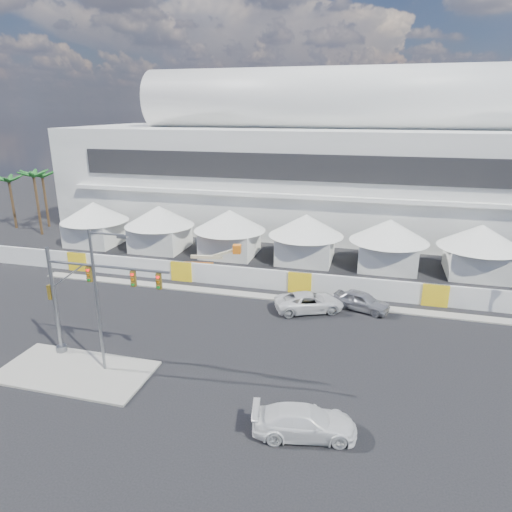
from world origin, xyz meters
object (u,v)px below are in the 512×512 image
(traffic_mast, at_px, (77,299))
(pickup_near, at_px, (304,422))
(sedan_silver, at_px, (361,301))
(streetlight_median, at_px, (100,292))
(boom_lift, at_px, (202,266))
(pickup_curb, at_px, (309,302))

(traffic_mast, bearing_deg, pickup_near, -14.09)
(sedan_silver, bearing_deg, streetlight_median, 150.90)
(pickup_near, height_order, traffic_mast, traffic_mast)
(streetlight_median, bearing_deg, boom_lift, 92.36)
(sedan_silver, distance_m, boom_lift, 17.34)
(pickup_curb, height_order, streetlight_median, streetlight_median)
(sedan_silver, distance_m, pickup_curb, 4.54)
(pickup_curb, relative_size, pickup_near, 1.06)
(pickup_near, distance_m, traffic_mast, 17.10)
(pickup_curb, bearing_deg, pickup_near, 163.97)
(pickup_curb, distance_m, pickup_near, 15.79)
(pickup_curb, bearing_deg, boom_lift, 38.57)
(pickup_curb, relative_size, boom_lift, 0.91)
(pickup_near, relative_size, boom_lift, 0.86)
(sedan_silver, relative_size, pickup_near, 0.88)
(pickup_curb, xyz_separation_m, streetlight_median, (-11.46, -12.81, 4.82))
(pickup_curb, height_order, boom_lift, boom_lift)
(streetlight_median, relative_size, boom_lift, 1.48)
(pickup_near, xyz_separation_m, streetlight_median, (-13.56, 2.83, 4.83))
(sedan_silver, distance_m, traffic_mast, 22.81)
(sedan_silver, bearing_deg, traffic_mast, 144.03)
(sedan_silver, xyz_separation_m, pickup_curb, (-4.32, -1.38, -0.01))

